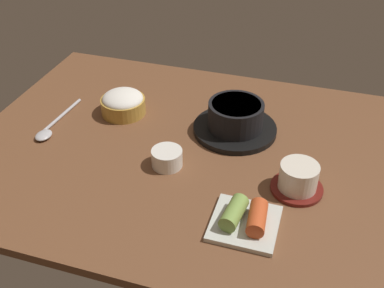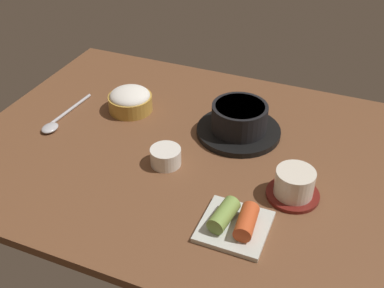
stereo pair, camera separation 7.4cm
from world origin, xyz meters
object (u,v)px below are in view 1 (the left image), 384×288
at_px(stone_pot, 235,119).
at_px(tea_cup_with_saucer, 298,179).
at_px(banchan_cup_center, 167,157).
at_px(kimchi_plate, 245,219).
at_px(rice_bowl, 123,103).
at_px(spoon, 50,129).

bearing_deg(stone_pot, tea_cup_with_saucer, -45.14).
height_order(stone_pot, banchan_cup_center, stone_pot).
height_order(stone_pot, tea_cup_with_saucer, stone_pot).
distance_m(banchan_cup_center, kimchi_plate, 0.24).
distance_m(tea_cup_with_saucer, banchan_cup_center, 0.28).
xyz_separation_m(rice_bowl, tea_cup_with_saucer, (0.46, -0.17, 0.00)).
relative_size(banchan_cup_center, kimchi_plate, 0.54).
bearing_deg(kimchi_plate, tea_cup_with_saucer, 58.36).
xyz_separation_m(rice_bowl, spoon, (-0.14, -0.13, -0.02)).
distance_m(stone_pot, spoon, 0.45).
xyz_separation_m(stone_pot, banchan_cup_center, (-0.11, -0.17, -0.01)).
bearing_deg(rice_bowl, banchan_cup_center, -43.44).
xyz_separation_m(stone_pot, spoon, (-0.43, -0.13, -0.03)).
height_order(banchan_cup_center, kimchi_plate, kimchi_plate).
distance_m(stone_pot, kimchi_plate, 0.31).
relative_size(kimchi_plate, spoon, 0.62).
distance_m(rice_bowl, spoon, 0.19).
distance_m(banchan_cup_center, spoon, 0.32).
bearing_deg(kimchi_plate, spoon, 161.88).
bearing_deg(banchan_cup_center, kimchi_plate, -32.55).
bearing_deg(stone_pot, spoon, -162.97).
relative_size(stone_pot, banchan_cup_center, 2.97).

